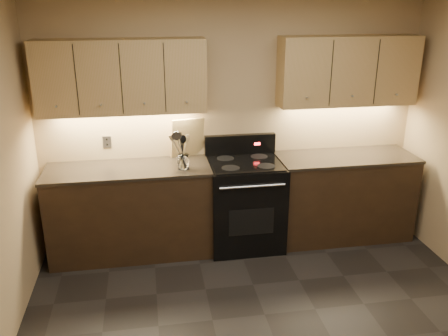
{
  "coord_description": "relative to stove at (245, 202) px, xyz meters",
  "views": [
    {
      "loc": [
        -0.89,
        -2.77,
        2.53
      ],
      "look_at": [
        -0.18,
        1.45,
        0.96
      ],
      "focal_mm": 38.0,
      "sensor_mm": 36.0,
      "label": 1
    }
  ],
  "objects": [
    {
      "name": "steel_skimmer",
      "position": [
        -0.6,
        -0.11,
        0.65
      ],
      "size": [
        0.2,
        0.12,
        0.38
      ],
      "primitive_type": null,
      "rotation": [
        0.09,
        -0.27,
        -0.13
      ],
      "color": "silver",
      "rests_on": "utensil_crock"
    },
    {
      "name": "wooden_spoon",
      "position": [
        -0.67,
        -0.1,
        0.63
      ],
      "size": [
        0.15,
        0.14,
        0.33
      ],
      "primitive_type": null,
      "rotation": [
        -0.21,
        0.3,
        0.1
      ],
      "color": "tan",
      "rests_on": "utensil_crock"
    },
    {
      "name": "wall_back",
      "position": [
        -0.08,
        0.32,
        0.82
      ],
      "size": [
        4.0,
        0.04,
        2.6
      ],
      "primitive_type": "cube",
      "color": "tan",
      "rests_on": "ground"
    },
    {
      "name": "cutting_board",
      "position": [
        -0.56,
        0.26,
        0.66
      ],
      "size": [
        0.36,
        0.19,
        0.43
      ],
      "primitive_type": "cube",
      "rotation": [
        0.23,
        0.0,
        0.21
      ],
      "color": "tan",
      "rests_on": "counter_left"
    },
    {
      "name": "steel_spatula",
      "position": [
        -0.61,
        -0.08,
        0.65
      ],
      "size": [
        0.24,
        0.13,
        0.37
      ],
      "primitive_type": null,
      "rotation": [
        0.09,
        -0.41,
        -0.37
      ],
      "color": "silver",
      "rests_on": "utensil_crock"
    },
    {
      "name": "utensil_crock",
      "position": [
        -0.64,
        -0.08,
        0.52
      ],
      "size": [
        0.14,
        0.14,
        0.14
      ],
      "color": "white",
      "rests_on": "counter_left"
    },
    {
      "name": "black_spoon",
      "position": [
        -0.65,
        -0.07,
        0.63
      ],
      "size": [
        0.08,
        0.1,
        0.33
      ],
      "primitive_type": null,
      "rotation": [
        0.12,
        0.07,
        -0.03
      ],
      "color": "black",
      "rests_on": "utensil_crock"
    },
    {
      "name": "counter_left",
      "position": [
        -1.18,
        0.02,
        -0.01
      ],
      "size": [
        1.62,
        0.62,
        0.93
      ],
      "color": "black",
      "rests_on": "ground"
    },
    {
      "name": "stove",
      "position": [
        0.0,
        0.0,
        0.0
      ],
      "size": [
        0.76,
        0.68,
        1.14
      ],
      "color": "black",
      "rests_on": "ground"
    },
    {
      "name": "upper_cab_left",
      "position": [
        -1.18,
        0.17,
        1.32
      ],
      "size": [
        1.6,
        0.3,
        0.7
      ],
      "primitive_type": "cube",
      "color": "tan",
      "rests_on": "wall_back"
    },
    {
      "name": "outlet_plate",
      "position": [
        -1.38,
        0.31,
        0.64
      ],
      "size": [
        0.08,
        0.01,
        0.12
      ],
      "primitive_type": "cube",
      "color": "#B2B5BA",
      "rests_on": "wall_back"
    },
    {
      "name": "upper_cab_right",
      "position": [
        1.1,
        0.17,
        1.32
      ],
      "size": [
        1.44,
        0.3,
        0.7
      ],
      "primitive_type": "cube",
      "color": "tan",
      "rests_on": "wall_back"
    },
    {
      "name": "counter_right",
      "position": [
        1.1,
        0.02,
        -0.01
      ],
      "size": [
        1.46,
        0.62,
        0.93
      ],
      "color": "black",
      "rests_on": "ground"
    },
    {
      "name": "black_turner",
      "position": [
        -0.63,
        -0.11,
        0.65
      ],
      "size": [
        0.14,
        0.19,
        0.36
      ],
      "primitive_type": null,
      "rotation": [
        -0.28,
        -0.01,
        0.37
      ],
      "color": "black",
      "rests_on": "utensil_crock"
    }
  ]
}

